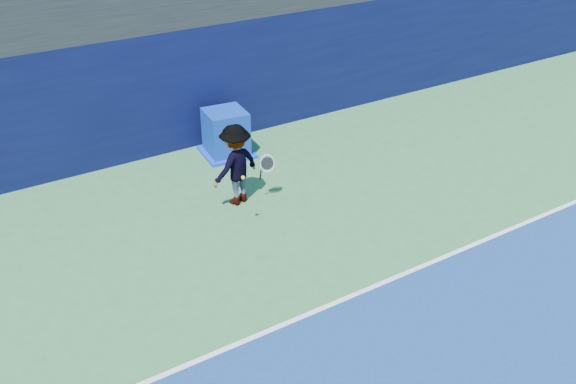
% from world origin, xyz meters
% --- Properties ---
extents(baseline, '(24.00, 0.10, 0.01)m').
position_xyz_m(baseline, '(0.00, 3.00, 0.01)').
color(baseline, white).
rests_on(baseline, ground).
extents(back_wall_assembly, '(36.00, 1.03, 3.00)m').
position_xyz_m(back_wall_assembly, '(-0.00, 10.50, 1.50)').
color(back_wall_assembly, '#090D36').
rests_on(back_wall_assembly, ground).
extents(equipment_cart, '(1.31, 1.31, 1.14)m').
position_xyz_m(equipment_cart, '(1.41, 9.19, 0.52)').
color(equipment_cart, '#0B2DA4').
rests_on(equipment_cart, ground).
extents(tennis_player, '(1.40, 0.95, 1.79)m').
position_xyz_m(tennis_player, '(0.49, 6.93, 0.90)').
color(tennis_player, silver).
rests_on(tennis_player, ground).
extents(tennis_ball, '(0.08, 0.08, 0.08)m').
position_xyz_m(tennis_ball, '(0.06, 5.81, 1.22)').
color(tennis_ball, '#B9CF17').
rests_on(tennis_ball, ground).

